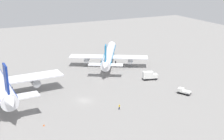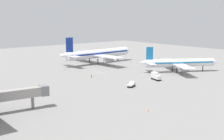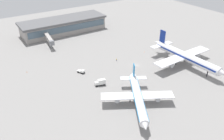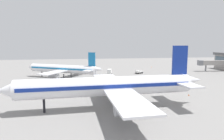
# 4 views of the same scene
# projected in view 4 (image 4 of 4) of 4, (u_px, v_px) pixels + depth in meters

# --- Properties ---
(ground) EXTENTS (288.00, 288.00, 0.00)m
(ground) POSITION_uv_depth(u_px,v_px,m) (140.00, 86.00, 78.30)
(ground) COLOR gray
(airplane_at_gate) EXTENTS (42.86, 53.52, 16.29)m
(airplane_at_gate) POSITION_uv_depth(u_px,v_px,m) (109.00, 86.00, 51.08)
(airplane_at_gate) COLOR white
(airplane_at_gate) RESTS_ON ground
(airplane_taxiing) EXTENTS (31.93, 38.15, 12.84)m
(airplane_taxiing) POSITION_uv_depth(u_px,v_px,m) (63.00, 69.00, 95.66)
(airplane_taxiing) COLOR white
(airplane_taxiing) RESTS_ON ground
(catering_truck) EXTENTS (5.91, 3.42, 3.30)m
(catering_truck) POSITION_uv_depth(u_px,v_px,m) (110.00, 72.00, 105.74)
(catering_truck) COLOR black
(catering_truck) RESTS_ON ground
(pushback_tractor) EXTENTS (3.75, 4.78, 1.90)m
(pushback_tractor) POSITION_uv_depth(u_px,v_px,m) (139.00, 72.00, 111.29)
(pushback_tractor) COLOR black
(pushback_tractor) RESTS_ON ground
(ground_crew_worker) EXTENTS (0.53, 0.51, 1.67)m
(ground_crew_worker) POSITION_uv_depth(u_px,v_px,m) (159.00, 80.00, 86.87)
(ground_crew_worker) COLOR #1E2338
(ground_crew_worker) RESTS_ON ground
(jet_bridge) EXTENTS (5.13, 19.94, 6.74)m
(jet_bridge) POSITION_uv_depth(u_px,v_px,m) (213.00, 63.00, 120.09)
(jet_bridge) COLOR #9E9993
(jet_bridge) RESTS_ON ground
(safety_cone_near_gate) EXTENTS (0.44, 0.44, 0.60)m
(safety_cone_near_gate) POSITION_uv_depth(u_px,v_px,m) (152.00, 67.00, 139.85)
(safety_cone_near_gate) COLOR #EA590C
(safety_cone_near_gate) RESTS_ON ground
(safety_cone_mid_apron) EXTENTS (0.44, 0.44, 0.60)m
(safety_cone_mid_apron) POSITION_uv_depth(u_px,v_px,m) (189.00, 95.00, 64.34)
(safety_cone_mid_apron) COLOR #EA590C
(safety_cone_mid_apron) RESTS_ON ground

